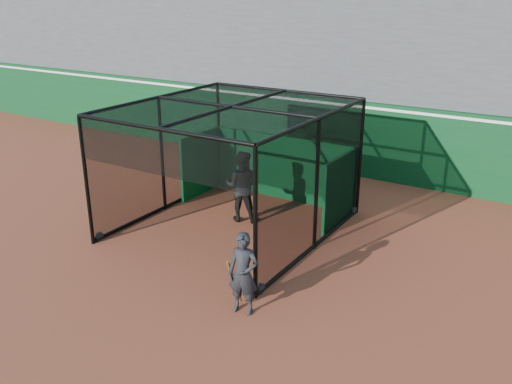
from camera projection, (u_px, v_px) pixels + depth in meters
The scene contains 6 objects.
ground at pixel (165, 267), 12.18m from camera, with size 120.00×120.00×0.00m, color brown.
outfield_wall at pixel (328, 133), 18.48m from camera, with size 50.00×0.50×2.50m.
grandstand at pixel (375, 29), 20.36m from camera, with size 50.00×7.85×8.95m.
batting_cage at pixel (233, 169), 13.70m from camera, with size 4.81×5.41×3.19m.
batter at pixel (242, 186), 14.37m from camera, with size 0.94×0.73×1.93m, color black.
on_deck_player at pixel (243, 274), 10.20m from camera, with size 0.67×0.51×1.65m.
Camera 1 is at (7.51, -8.07, 5.82)m, focal length 38.00 mm.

